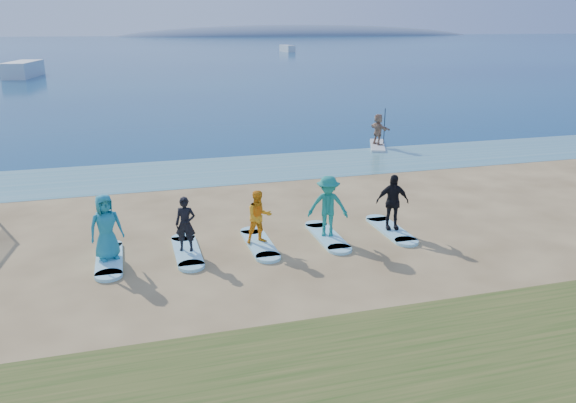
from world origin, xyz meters
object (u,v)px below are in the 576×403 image
object	(u,v)px
surfboard_1	(187,251)
student_2	(259,217)
paddleboard	(377,145)
surfboard_0	(109,260)
boat_offshore_a	(24,77)
surfboard_2	(260,244)
student_4	(392,202)
student_3	(328,206)
paddleboarder	(378,129)
surfboard_4	(391,230)
student_1	(185,224)
boat_offshore_b	(287,52)
surfboard_3	(327,237)
student_0	(106,227)

from	to	relation	value
surfboard_1	student_2	world-z (taller)	student_2
paddleboard	surfboard_0	bearing A→B (deg)	-115.85
boat_offshore_a	surfboard_2	distance (m)	62.79
surfboard_0	surfboard_1	size ratio (longest dim) A/B	1.00
surfboard_0	student_2	xyz separation A→B (m)	(4.20, -0.00, 0.83)
student_4	boat_offshore_a	bearing A→B (deg)	118.29
paddleboard	student_4	world-z (taller)	student_4
surfboard_1	student_3	xyz separation A→B (m)	(4.20, -0.00, 0.97)
paddleboarder	student_3	size ratio (longest dim) A/B	0.87
student_2	surfboard_4	bearing A→B (deg)	-5.49
surfboard_1	surfboard_4	size ratio (longest dim) A/B	1.00
boat_offshore_a	surfboard_0	world-z (taller)	boat_offshore_a
student_1	surfboard_2	size ratio (longest dim) A/B	0.70
boat_offshore_b	surfboard_3	distance (m)	118.74
paddleboarder	boat_offshore_a	world-z (taller)	paddleboarder
surfboard_3	student_3	size ratio (longest dim) A/B	1.19
surfboard_1	paddleboarder	bearing A→B (deg)	46.24
paddleboard	surfboard_0	world-z (taller)	paddleboard
surfboard_1	surfboard_4	world-z (taller)	same
surfboard_1	student_2	size ratio (longest dim) A/B	1.40
student_2	surfboard_1	bearing A→B (deg)	174.51
surfboard_0	student_4	distance (m)	8.46
student_1	paddleboarder	bearing A→B (deg)	63.67
boat_offshore_a	student_1	bearing A→B (deg)	-69.60
paddleboard	student_1	world-z (taller)	student_1
student_2	surfboard_0	bearing A→B (deg)	174.51
surfboard_1	surfboard_2	world-z (taller)	same
surfboard_2	surfboard_3	distance (m)	2.10
surfboard_2	surfboard_3	size ratio (longest dim) A/B	1.00
surfboard_0	surfboard_3	size ratio (longest dim) A/B	1.00
surfboard_2	student_3	size ratio (longest dim) A/B	1.19
paddleboard	surfboard_2	world-z (taller)	paddleboard
paddleboard	surfboard_1	xyz separation A→B (m)	(-11.26, -11.76, -0.01)
student_2	paddleboarder	bearing A→B (deg)	46.59
paddleboarder	student_4	distance (m)	12.76
surfboard_0	surfboard_4	distance (m)	8.41
student_1	student_3	xyz separation A→B (m)	(4.20, -0.00, 0.15)
student_1	surfboard_3	size ratio (longest dim) A/B	0.70
paddleboarder	student_2	world-z (taller)	paddleboarder
surfboard_3	surfboard_1	bearing A→B (deg)	180.00
surfboard_2	surfboard_0	bearing A→B (deg)	180.00
paddleboarder	surfboard_0	distance (m)	17.82
boat_offshore_b	student_3	size ratio (longest dim) A/B	3.19
boat_offshore_b	surfboard_1	size ratio (longest dim) A/B	2.68
paddleboard	paddleboarder	world-z (taller)	paddleboarder
boat_offshore_b	student_2	distance (m)	119.32
paddleboarder	student_1	distance (m)	16.28
boat_offshore_a	student_2	size ratio (longest dim) A/B	5.30
surfboard_2	student_0	bearing A→B (deg)	-180.00
student_0	surfboard_2	xyz separation A→B (m)	(4.20, 0.00, -0.95)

